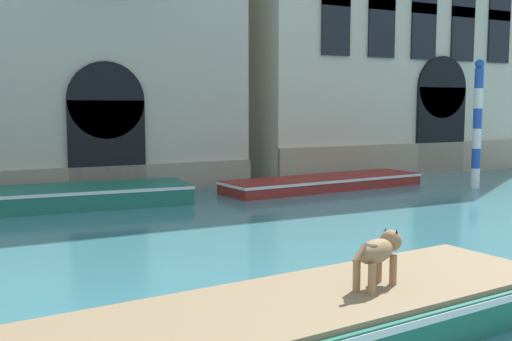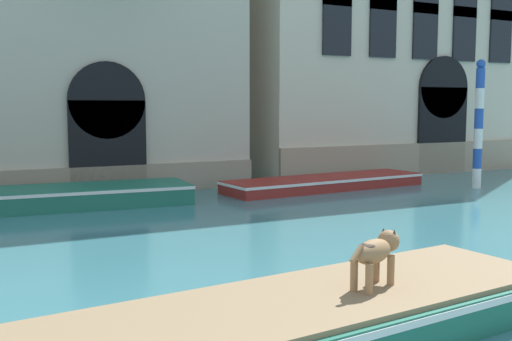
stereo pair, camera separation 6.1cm
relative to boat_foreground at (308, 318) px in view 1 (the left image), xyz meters
name	(u,v)px [view 1 (the left image)]	position (x,y,z in m)	size (l,w,h in m)	color
palazzo_right	(373,15)	(12.31, 14.87, 6.01)	(12.16, 6.13, 12.60)	beige
boat_foreground	(308,318)	(0.00, 0.00, 0.00)	(6.88, 2.58, 0.51)	#1E6651
dog_on_deck	(379,251)	(0.92, -0.03, 0.65)	(0.90, 0.51, 0.63)	#997047
boat_moored_near_palazzo	(62,197)	(-0.94, 10.28, 0.00)	(6.55, 2.38, 0.52)	#1E6651
boat_moored_far	(324,182)	(6.90, 10.13, -0.07)	(6.83, 2.20, 0.38)	maroon
mooring_pole_0	(477,124)	(11.23, 8.16, 1.74)	(0.28, 0.28, 3.99)	white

